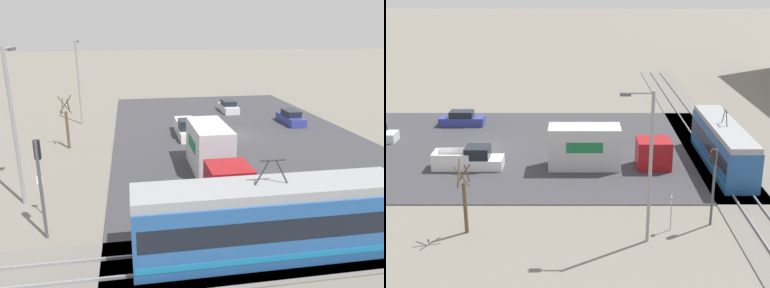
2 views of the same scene
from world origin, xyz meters
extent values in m
plane|color=slate|center=(0.00, 0.00, 0.00)|extent=(320.00, 320.00, 0.00)
cube|color=#38383D|center=(0.00, 0.00, 0.04)|extent=(23.86, 43.98, 0.08)
cube|color=slate|center=(0.00, 20.06, 0.04)|extent=(71.66, 4.40, 0.08)
cube|color=gray|center=(0.00, 19.34, 0.15)|extent=(70.23, 0.10, 0.14)
cube|color=gray|center=(0.00, 20.78, 0.15)|extent=(70.23, 0.10, 0.14)
cube|color=#235193|center=(4.31, 20.06, 1.63)|extent=(12.32, 2.51, 3.09)
cube|color=black|center=(4.31, 20.06, 1.99)|extent=(11.95, 2.54, 1.03)
cube|color=#1970AD|center=(4.31, 20.06, 0.67)|extent=(12.19, 2.55, 0.29)
cube|color=gray|center=(4.31, 20.06, 3.39)|extent=(12.32, 2.31, 0.44)
cylinder|color=#2D2D33|center=(3.86, 20.06, 4.16)|extent=(0.66, 0.07, 1.15)
cylinder|color=#2D2D33|center=(4.76, 20.06, 4.16)|extent=(0.66, 0.07, 1.15)
cube|color=#2D2D33|center=(4.31, 20.06, 4.71)|extent=(1.10, 0.08, 0.06)
cube|color=maroon|center=(4.69, 14.40, 1.25)|extent=(2.54, 2.71, 2.34)
cube|color=#B2B2B7|center=(4.69, 8.80, 1.80)|extent=(2.54, 5.77, 3.45)
cube|color=#196B38|center=(5.97, 8.80, 2.15)|extent=(0.02, 2.88, 0.86)
cube|color=silver|center=(4.86, -0.61, 0.51)|extent=(1.97, 5.62, 0.87)
cube|color=black|center=(4.86, 0.18, 1.41)|extent=(1.81, 1.91, 0.94)
cube|color=silver|center=(5.77, -1.79, 1.20)|extent=(0.12, 2.81, 0.50)
cube|color=silver|center=(3.96, -1.79, 1.20)|extent=(0.12, 2.81, 0.50)
cube|color=silver|center=(4.86, -3.31, 1.20)|extent=(1.81, 0.22, 0.50)
cube|color=red|center=(5.63, -3.39, 0.77)|extent=(0.14, 0.04, 0.18)
cube|color=navy|center=(-7.24, -3.63, 0.51)|extent=(1.72, 4.52, 0.87)
cube|color=black|center=(-7.24, -3.63, 1.27)|extent=(1.48, 2.35, 0.64)
cylinder|color=#47474C|center=(14.75, 16.74, 2.56)|extent=(0.16, 0.16, 5.11)
cube|color=black|center=(14.75, 16.56, 4.64)|extent=(0.28, 0.22, 0.95)
sphere|color=red|center=(14.75, 16.44, 4.96)|extent=(0.18, 0.18, 0.18)
sphere|color=#3C2C06|center=(14.75, 16.44, 4.64)|extent=(0.18, 0.18, 0.18)
sphere|color=black|center=(14.75, 16.44, 4.32)|extent=(0.18, 0.18, 0.18)
cylinder|color=brown|center=(15.79, 1.39, 1.66)|extent=(0.24, 0.24, 3.31)
cylinder|color=brown|center=(16.04, 1.39, 3.83)|extent=(0.09, 0.93, 1.27)
cylinder|color=brown|center=(15.79, 1.64, 3.95)|extent=(1.12, 0.09, 1.54)
cylinder|color=brown|center=(15.54, 1.39, 3.83)|extent=(0.09, 0.93, 1.27)
cylinder|color=brown|center=(15.79, 1.14, 3.95)|extent=(1.12, 0.09, 1.54)
cylinder|color=gray|center=(16.87, 12.44, 4.61)|extent=(0.20, 0.20, 9.22)
cylinder|color=gray|center=(16.87, 11.64, 9.10)|extent=(0.12, 1.60, 0.12)
cube|color=#515156|center=(16.87, 10.89, 9.04)|extent=(0.36, 0.60, 0.18)
cylinder|color=gray|center=(15.47, 14.06, 1.15)|extent=(0.06, 0.06, 2.30)
cube|color=white|center=(15.47, 14.03, 2.08)|extent=(0.32, 0.02, 0.44)
cube|color=red|center=(15.47, 14.02, 2.08)|extent=(0.31, 0.01, 0.10)
camera|label=1|loc=(10.27, 34.47, 10.12)|focal=35.00mm
camera|label=2|loc=(45.44, 8.30, 15.80)|focal=50.00mm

